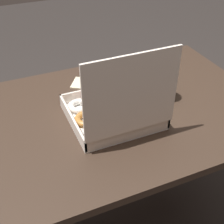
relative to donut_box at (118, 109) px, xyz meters
name	(u,v)px	position (x,y,z in m)	size (l,w,h in m)	color
dining_table	(117,132)	(-0.03, -0.06, -0.16)	(1.16, 0.77, 0.77)	#38281E
donut_box	(118,109)	(0.00, 0.00, 0.00)	(0.31, 0.30, 0.32)	white
coffee_mug	(165,88)	(-0.23, -0.06, 0.00)	(0.08, 0.08, 0.09)	#4C8456
paper_napkin	(89,84)	(0.01, -0.28, -0.05)	(0.17, 0.16, 0.01)	beige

